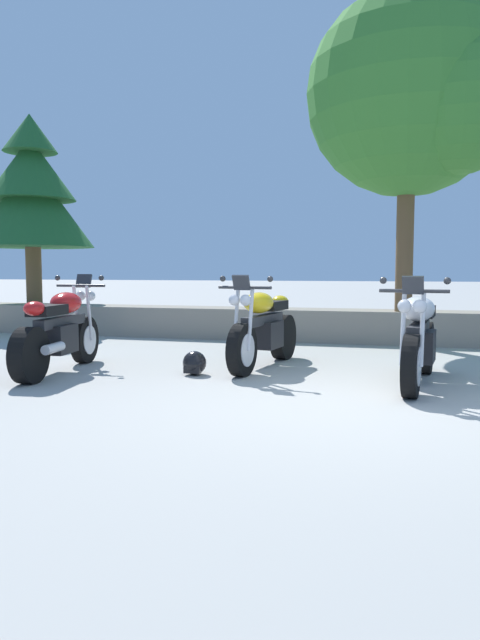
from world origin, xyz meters
The scene contains 8 objects.
ground_plane centered at (0.00, 0.00, 0.00)m, with size 120.00×120.00×0.00m, color #A3A099.
stone_wall centered at (0.00, 4.80, 0.28)m, with size 36.00×0.80×0.55m, color gray.
motorcycle_red_near_left centered at (-3.58, 0.83, 0.49)m, with size 0.69×2.06×1.18m.
motorcycle_yellow_centre centered at (-1.29, 1.81, 0.49)m, with size 0.67×2.06×1.18m.
motorcycle_silver_far_right centered at (0.57, 1.15, 0.49)m, with size 0.67×2.06×1.18m.
rider_helmet centered at (-1.96, 1.07, 0.14)m, with size 0.28×0.28×0.28m.
pine_tree_far_left centered at (-6.87, 5.06, 2.80)m, with size 2.43×2.43×3.79m.
leafy_tree_mid_left centered at (0.57, 4.54, 3.97)m, with size 3.42×3.25×5.12m.
Camera 1 is at (0.39, -5.38, 1.23)m, focal length 32.95 mm.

